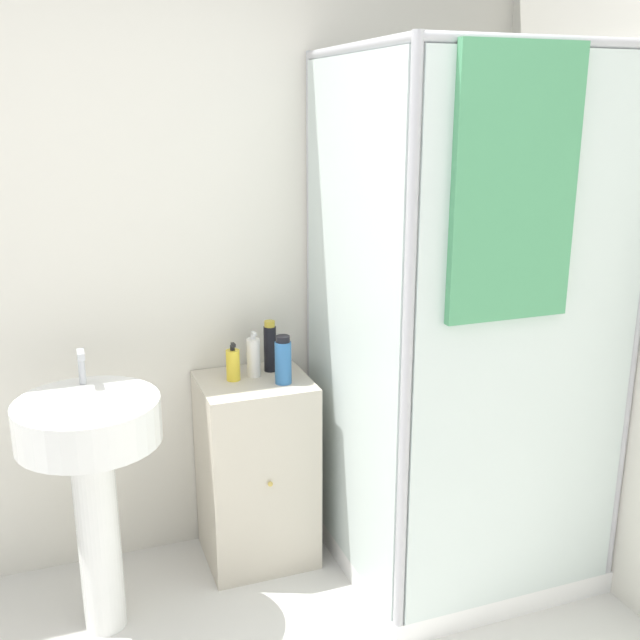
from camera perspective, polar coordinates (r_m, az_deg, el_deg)
The scene contains 8 objects.
wall_back at distance 3.00m, azimuth -14.78°, elevation 4.33°, with size 6.40×0.06×2.50m, color silver.
shower_enclosure at distance 3.00m, azimuth 9.84°, elevation -8.98°, with size 0.93×0.96×2.03m.
vanity_cabinet at distance 3.14m, azimuth -4.88°, elevation -11.30°, with size 0.43×0.41×0.78m.
sink at distance 2.72m, azimuth -17.02°, elevation -10.02°, with size 0.49×0.49×1.01m.
soap_dispenser at distance 2.97m, azimuth -6.64°, elevation -3.39°, with size 0.05×0.06×0.16m.
shampoo_bottle_tall_black at distance 3.05m, azimuth -3.83°, elevation -2.04°, with size 0.05×0.05×0.21m.
shampoo_bottle_blue at distance 2.91m, azimuth -2.83°, elevation -3.09°, with size 0.06×0.06×0.19m.
lotion_bottle_white at distance 3.00m, azimuth -5.09°, elevation -2.83°, with size 0.05×0.06×0.19m.
Camera 1 is at (-0.27, -1.23, 1.83)m, focal length 42.00 mm.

